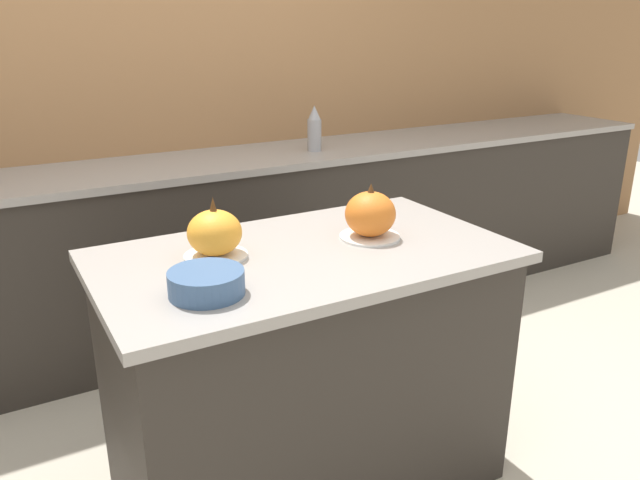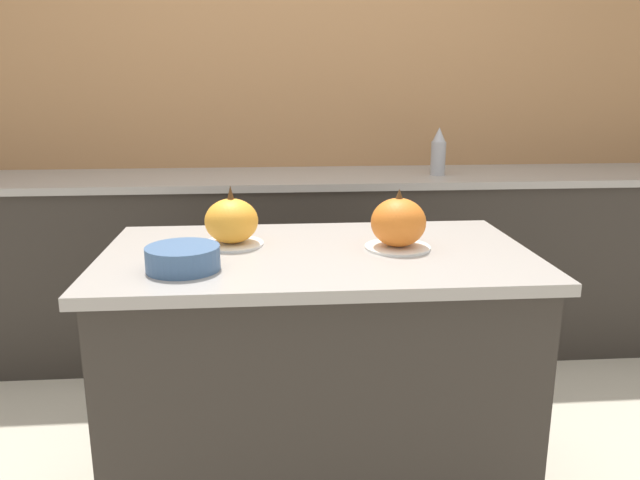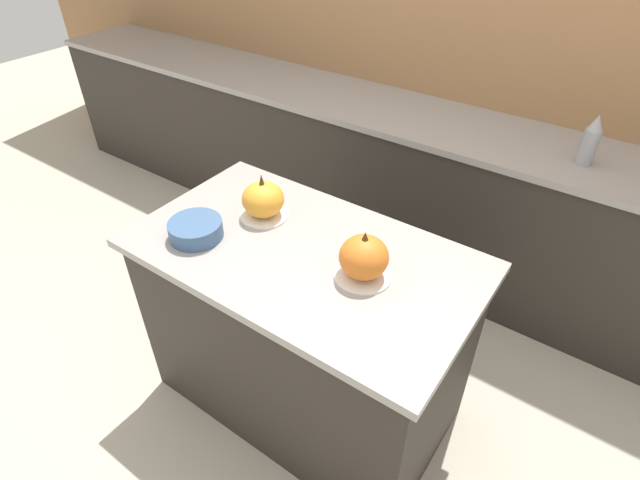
{
  "view_description": "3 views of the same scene",
  "coord_description": "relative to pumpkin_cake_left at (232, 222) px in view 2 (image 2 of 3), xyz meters",
  "views": [
    {
      "loc": [
        -0.87,
        -1.64,
        1.58
      ],
      "look_at": [
        0.04,
        -0.03,
        0.93
      ],
      "focal_mm": 35.0,
      "sensor_mm": 36.0,
      "label": 1
    },
    {
      "loc": [
        -0.14,
        -1.84,
        1.4
      ],
      "look_at": [
        0.01,
        -0.01,
        0.92
      ],
      "focal_mm": 35.0,
      "sensor_mm": 36.0,
      "label": 2
    },
    {
      "loc": [
        0.88,
        -1.14,
        2.04
      ],
      "look_at": [
        0.08,
        0.0,
        0.97
      ],
      "focal_mm": 28.0,
      "sensor_mm": 36.0,
      "label": 3
    }
  ],
  "objects": [
    {
      "name": "bottle_tall",
      "position": [
        0.96,
        1.11,
        0.09
      ],
      "size": [
        0.07,
        0.07,
        0.24
      ],
      "color": "#99999E",
      "rests_on": "back_counter"
    },
    {
      "name": "wall_back",
      "position": [
        0.26,
        1.49,
        0.29
      ],
      "size": [
        8.0,
        0.06,
        2.5
      ],
      "color": "#9E7047",
      "rests_on": "ground_plane"
    },
    {
      "name": "pumpkin_cake_left",
      "position": [
        0.0,
        0.0,
        0.0
      ],
      "size": [
        0.2,
        0.2,
        0.19
      ],
      "color": "white",
      "rests_on": "kitchen_island"
    },
    {
      "name": "pumpkin_cake_right",
      "position": [
        0.52,
        -0.08,
        0.0
      ],
      "size": [
        0.2,
        0.2,
        0.19
      ],
      "color": "white",
      "rests_on": "kitchen_island"
    },
    {
      "name": "mixing_bowl",
      "position": [
        -0.12,
        -0.26,
        -0.04
      ],
      "size": [
        0.2,
        0.2,
        0.07
      ],
      "color": "#3D5B84",
      "rests_on": "kitchen_island"
    },
    {
      "name": "kitchen_island",
      "position": [
        0.26,
        -0.09,
        -0.51
      ],
      "size": [
        1.31,
        0.75,
        0.89
      ],
      "color": "#2D2823",
      "rests_on": "ground_plane"
    },
    {
      "name": "back_counter",
      "position": [
        0.26,
        1.16,
        -0.49
      ],
      "size": [
        6.0,
        0.6,
        0.93
      ],
      "color": "#2D2823",
      "rests_on": "ground_plane"
    }
  ]
}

